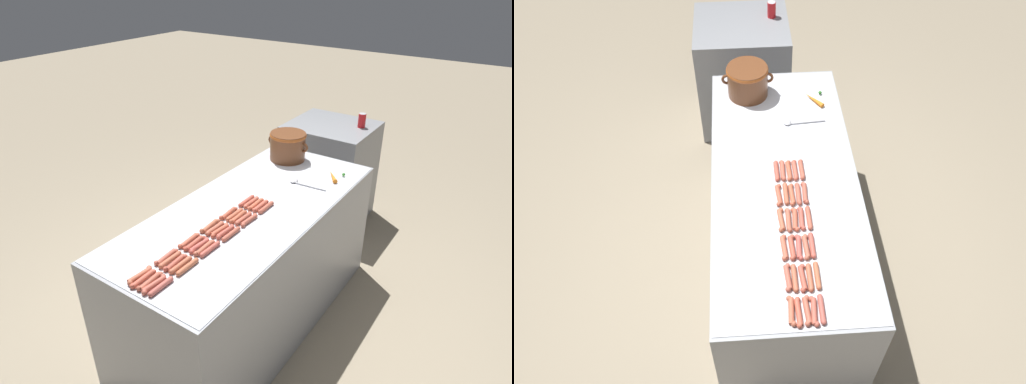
# 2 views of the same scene
# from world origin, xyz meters

# --- Properties ---
(ground_plane) EXTENTS (20.00, 20.00, 0.00)m
(ground_plane) POSITION_xyz_m (0.00, 0.00, 0.00)
(ground_plane) COLOR gray
(griddle_counter) EXTENTS (0.84, 1.95, 0.90)m
(griddle_counter) POSITION_xyz_m (0.00, 0.00, 0.45)
(griddle_counter) COLOR #9EA0A5
(griddle_counter) RESTS_ON ground_plane
(back_cabinet) EXTENTS (0.74, 0.67, 0.93)m
(back_cabinet) POSITION_xyz_m (-0.20, 1.58, 0.47)
(back_cabinet) COLOR gray
(back_cabinet) RESTS_ON ground_plane
(hot_dog_0) EXTENTS (0.04, 0.16, 0.03)m
(hot_dog_0) POSITION_xyz_m (-0.04, -0.86, 0.91)
(hot_dog_0) COLOR #BA5C42
(hot_dog_0) RESTS_ON griddle_counter
(hot_dog_1) EXTENTS (0.04, 0.16, 0.03)m
(hot_dog_1) POSITION_xyz_m (-0.04, -0.68, 0.91)
(hot_dog_1) COLOR #B55644
(hot_dog_1) RESTS_ON griddle_counter
(hot_dog_2) EXTENTS (0.03, 0.16, 0.03)m
(hot_dog_2) POSITION_xyz_m (-0.05, -0.50, 0.91)
(hot_dog_2) COLOR #BE5B43
(hot_dog_2) RESTS_ON griddle_counter
(hot_dog_3) EXTENTS (0.04, 0.16, 0.03)m
(hot_dog_3) POSITION_xyz_m (-0.05, -0.33, 0.91)
(hot_dog_3) COLOR #B75E41
(hot_dog_3) RESTS_ON griddle_counter
(hot_dog_4) EXTENTS (0.04, 0.16, 0.03)m
(hot_dog_4) POSITION_xyz_m (-0.05, -0.16, 0.91)
(hot_dog_4) COLOR #B9553D
(hot_dog_4) RESTS_ON griddle_counter
(hot_dog_5) EXTENTS (0.03, 0.16, 0.03)m
(hot_dog_5) POSITION_xyz_m (-0.04, 0.03, 0.91)
(hot_dog_5) COLOR #B95141
(hot_dog_5) RESTS_ON griddle_counter
(hot_dog_6) EXTENTS (0.03, 0.16, 0.03)m
(hot_dog_6) POSITION_xyz_m (-0.01, -0.87, 0.91)
(hot_dog_6) COLOR #BC533E
(hot_dog_6) RESTS_ON griddle_counter
(hot_dog_7) EXTENTS (0.03, 0.16, 0.03)m
(hot_dog_7) POSITION_xyz_m (-0.01, -0.68, 0.91)
(hot_dog_7) COLOR #B35B40
(hot_dog_7) RESTS_ON griddle_counter
(hot_dog_8) EXTENTS (0.03, 0.16, 0.03)m
(hot_dog_8) POSITION_xyz_m (-0.01, -0.51, 0.91)
(hot_dog_8) COLOR #B34F3D
(hot_dog_8) RESTS_ON griddle_counter
(hot_dog_9) EXTENTS (0.03, 0.16, 0.03)m
(hot_dog_9) POSITION_xyz_m (-0.01, -0.33, 0.91)
(hot_dog_9) COLOR #B25A44
(hot_dog_9) RESTS_ON griddle_counter
(hot_dog_10) EXTENTS (0.03, 0.16, 0.03)m
(hot_dog_10) POSITION_xyz_m (-0.01, -0.15, 0.91)
(hot_dog_10) COLOR #B75C40
(hot_dog_10) RESTS_ON griddle_counter
(hot_dog_11) EXTENTS (0.03, 0.16, 0.03)m
(hot_dog_11) POSITION_xyz_m (-0.01, 0.03, 0.91)
(hot_dog_11) COLOR #BB5944
(hot_dog_11) RESTS_ON griddle_counter
(hot_dog_12) EXTENTS (0.04, 0.16, 0.03)m
(hot_dog_12) POSITION_xyz_m (0.03, -0.86, 0.91)
(hot_dog_12) COLOR #B35843
(hot_dog_12) RESTS_ON griddle_counter
(hot_dog_13) EXTENTS (0.04, 0.16, 0.03)m
(hot_dog_13) POSITION_xyz_m (0.03, -0.69, 0.91)
(hot_dog_13) COLOR #B65140
(hot_dog_13) RESTS_ON griddle_counter
(hot_dog_14) EXTENTS (0.03, 0.16, 0.03)m
(hot_dog_14) POSITION_xyz_m (0.03, -0.51, 0.91)
(hot_dog_14) COLOR #BA5046
(hot_dog_14) RESTS_ON griddle_counter
(hot_dog_15) EXTENTS (0.04, 0.16, 0.03)m
(hot_dog_15) POSITION_xyz_m (0.03, -0.33, 0.91)
(hot_dog_15) COLOR #BB563E
(hot_dog_15) RESTS_ON griddle_counter
(hot_dog_16) EXTENTS (0.03, 0.16, 0.03)m
(hot_dog_16) POSITION_xyz_m (0.03, -0.16, 0.91)
(hot_dog_16) COLOR #B9593D
(hot_dog_16) RESTS_ON griddle_counter
(hot_dog_17) EXTENTS (0.03, 0.16, 0.03)m
(hot_dog_17) POSITION_xyz_m (0.03, 0.02, 0.91)
(hot_dog_17) COLOR #BD583D
(hot_dog_17) RESTS_ON griddle_counter
(hot_dog_18) EXTENTS (0.04, 0.16, 0.03)m
(hot_dog_18) POSITION_xyz_m (0.06, -0.87, 0.91)
(hot_dog_18) COLOR #B65544
(hot_dog_18) RESTS_ON griddle_counter
(hot_dog_19) EXTENTS (0.03, 0.16, 0.03)m
(hot_dog_19) POSITION_xyz_m (0.06, -0.69, 0.91)
(hot_dog_19) COLOR #B25A3E
(hot_dog_19) RESTS_ON griddle_counter
(hot_dog_20) EXTENTS (0.03, 0.16, 0.03)m
(hot_dog_20) POSITION_xyz_m (0.06, -0.51, 0.91)
(hot_dog_20) COLOR #B05C45
(hot_dog_20) RESTS_ON griddle_counter
(hot_dog_21) EXTENTS (0.03, 0.16, 0.03)m
(hot_dog_21) POSITION_xyz_m (0.06, -0.33, 0.91)
(hot_dog_21) COLOR #B45042
(hot_dog_21) RESTS_ON griddle_counter
(hot_dog_22) EXTENTS (0.03, 0.16, 0.03)m
(hot_dog_22) POSITION_xyz_m (0.06, -0.16, 0.91)
(hot_dog_22) COLOR #B35743
(hot_dog_22) RESTS_ON griddle_counter
(hot_dog_23) EXTENTS (0.03, 0.16, 0.03)m
(hot_dog_23) POSITION_xyz_m (0.06, 0.02, 0.91)
(hot_dog_23) COLOR #BE5844
(hot_dog_23) RESTS_ON griddle_counter
(hot_dog_24) EXTENTS (0.03, 0.16, 0.03)m
(hot_dog_24) POSITION_xyz_m (0.10, -0.86, 0.91)
(hot_dog_24) COLOR #B05146
(hot_dog_24) RESTS_ON griddle_counter
(hot_dog_25) EXTENTS (0.03, 0.16, 0.03)m
(hot_dog_25) POSITION_xyz_m (0.10, -0.68, 0.91)
(hot_dog_25) COLOR #B75D3E
(hot_dog_25) RESTS_ON griddle_counter
(hot_dog_26) EXTENTS (0.03, 0.16, 0.03)m
(hot_dog_26) POSITION_xyz_m (0.10, -0.50, 0.91)
(hot_dog_26) COLOR #B94F42
(hot_dog_26) RESTS_ON griddle_counter
(hot_dog_27) EXTENTS (0.03, 0.16, 0.03)m
(hot_dog_27) POSITION_xyz_m (0.10, -0.33, 0.91)
(hot_dog_27) COLOR #B25540
(hot_dog_27) RESTS_ON griddle_counter
(hot_dog_28) EXTENTS (0.03, 0.16, 0.03)m
(hot_dog_28) POSITION_xyz_m (0.10, -0.15, 0.91)
(hot_dog_28) COLOR #B25441
(hot_dog_28) RESTS_ON griddle_counter
(hot_dog_29) EXTENTS (0.03, 0.16, 0.03)m
(hot_dog_29) POSITION_xyz_m (0.10, 0.03, 0.91)
(hot_dog_29) COLOR #B45541
(hot_dog_29) RESTS_ON griddle_counter
(bean_pot) EXTENTS (0.34, 0.28, 0.21)m
(bean_pot) POSITION_xyz_m (-0.18, 0.75, 1.02)
(bean_pot) COLOR brown
(bean_pot) RESTS_ON griddle_counter
(serving_spoon) EXTENTS (0.27, 0.07, 0.02)m
(serving_spoon) POSITION_xyz_m (0.10, 0.44, 0.91)
(serving_spoon) COLOR #B7B7BC
(serving_spoon) RESTS_ON griddle_counter
(carrot) EXTENTS (0.13, 0.16, 0.03)m
(carrot) POSITION_xyz_m (0.25, 0.65, 0.91)
(carrot) COLOR orange
(carrot) RESTS_ON griddle_counter
(soda_can) EXTENTS (0.07, 0.07, 0.12)m
(soda_can) POSITION_xyz_m (0.04, 1.65, 0.99)
(soda_can) COLOR red
(soda_can) RESTS_ON back_cabinet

